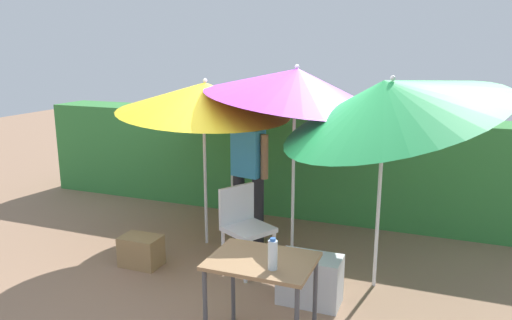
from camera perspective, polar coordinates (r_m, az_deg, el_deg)
The scene contains 12 objects.
ground_plane at distance 5.46m, azimuth -1.17°, elevation -11.99°, with size 24.00×24.00×0.00m, color #937056.
hedge_row at distance 6.94m, azimuth 4.82°, elevation -0.38°, with size 8.00×0.70×1.41m, color #38843D.
umbrella_rainbow at distance 5.35m, azimuth 4.68°, elevation 8.78°, with size 2.01×1.99×2.24m.
umbrella_orange at distance 5.59m, azimuth -6.07°, elevation 7.25°, with size 2.01×2.00×2.04m.
umbrella_yellow at distance 6.36m, azimuth -3.15°, elevation 6.87°, with size 1.43×1.44×1.92m.
umbrella_navy at distance 4.58m, azimuth 15.21°, elevation 6.84°, with size 2.19×2.10×2.47m.
person_vendor at distance 5.77m, azimuth -0.92°, elevation -0.74°, with size 0.56×0.30×1.88m.
chair_plastic at distance 5.16m, azimuth -1.39°, elevation -7.40°, with size 0.60×0.60×0.89m.
cooler_box at distance 4.64m, azimuth 6.32°, elevation -13.72°, with size 0.57×0.32×0.46m, color silver.
crate_cardboard at distance 5.49m, azimuth -13.29°, elevation -10.32°, with size 0.43×0.29×0.33m, color #9E7A4C.
folding_table at distance 3.83m, azimuth 0.69°, elevation -12.75°, with size 0.80×0.60×0.74m.
bottle_water at distance 3.59m, azimuth 1.97°, elevation -11.00°, with size 0.07×0.07×0.24m.
Camera 1 is at (1.89, -4.57, 2.32)m, focal length 34.18 mm.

